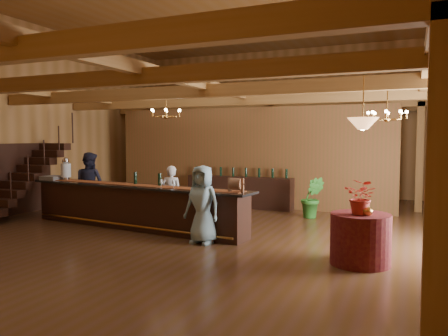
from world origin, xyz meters
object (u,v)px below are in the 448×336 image
at_px(chandelier_right, 387,115).
at_px(round_table, 360,239).
at_px(raffle_drum, 236,184).
at_px(pendant_lamp, 363,123).
at_px(beverage_dispenser, 66,169).
at_px(chandelier_left, 166,113).
at_px(bartender, 172,195).
at_px(backbar_shelf, 240,192).
at_px(guest, 202,204).
at_px(floor_plant, 312,197).
at_px(tasting_bar, 134,206).
at_px(staff_second, 90,185).

bearing_deg(chandelier_right, round_table, -96.89).
height_order(raffle_drum, pendant_lamp, pendant_lamp).
height_order(beverage_dispenser, pendant_lamp, pendant_lamp).
bearing_deg(chandelier_left, chandelier_right, 4.89).
bearing_deg(chandelier_right, chandelier_left, -175.11).
height_order(chandelier_left, bartender, chandelier_left).
bearing_deg(round_table, pendant_lamp, -90.00).
xyz_separation_m(raffle_drum, backbar_shelf, (-1.60, 4.29, -0.73)).
distance_m(bartender, guest, 2.26).
height_order(bartender, floor_plant, bartender).
bearing_deg(backbar_shelf, round_table, -48.20).
height_order(tasting_bar, beverage_dispenser, beverage_dispenser).
relative_size(round_table, chandelier_right, 1.26).
height_order(round_table, pendant_lamp, pendant_lamp).
relative_size(tasting_bar, floor_plant, 5.61).
distance_m(round_table, chandelier_right, 3.11).
bearing_deg(floor_plant, bartender, -145.23).
bearing_deg(floor_plant, beverage_dispenser, -156.03).
height_order(backbar_shelf, bartender, bartender).
distance_m(beverage_dispenser, bartender, 3.03).
relative_size(chandelier_left, guest, 0.50).
bearing_deg(guest, pendant_lamp, 0.52).
bearing_deg(round_table, chandelier_left, 160.29).
height_order(staff_second, floor_plant, staff_second).
bearing_deg(staff_second, floor_plant, -156.50).
relative_size(chandelier_left, chandelier_right, 1.00).
distance_m(beverage_dispenser, chandelier_left, 3.22).
height_order(raffle_drum, chandelier_right, chandelier_right).
xyz_separation_m(tasting_bar, guest, (2.17, -0.72, 0.28)).
xyz_separation_m(beverage_dispenser, backbar_shelf, (3.55, 3.63, -0.84)).
distance_m(bartender, staff_second, 2.53).
bearing_deg(staff_second, pendant_lamp, 168.39).
xyz_separation_m(tasting_bar, raffle_drum, (2.76, -0.35, 0.69)).
distance_m(tasting_bar, raffle_drum, 2.86).
bearing_deg(backbar_shelf, chandelier_right, -30.23).
bearing_deg(chandelier_right, tasting_bar, -167.92).
distance_m(bartender, floor_plant, 3.78).
xyz_separation_m(round_table, floor_plant, (-1.67, 3.98, 0.12)).
bearing_deg(raffle_drum, round_table, -14.07).
bearing_deg(chandelier_left, floor_plant, 35.04).
bearing_deg(guest, chandelier_left, 144.80).
bearing_deg(floor_plant, backbar_shelf, 158.96).
bearing_deg(floor_plant, tasting_bar, -140.59).
xyz_separation_m(pendant_lamp, bartender, (-4.77, 1.82, -1.67)).
relative_size(chandelier_right, pendant_lamp, 0.89).
xyz_separation_m(raffle_drum, chandelier_left, (-2.31, 1.10, 1.57)).
xyz_separation_m(raffle_drum, round_table, (2.55, -0.64, -0.77)).
height_order(round_table, staff_second, staff_second).
distance_m(round_table, bartender, 5.12).
bearing_deg(bartender, pendant_lamp, 146.11).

